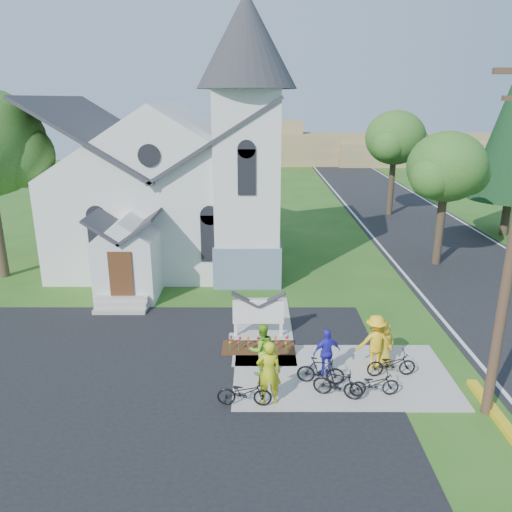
{
  "coord_description": "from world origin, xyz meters",
  "views": [
    {
      "loc": [
        -1.28,
        -13.76,
        8.59
      ],
      "look_at": [
        -1.29,
        5.0,
        2.65
      ],
      "focal_mm": 35.0,
      "sensor_mm": 36.0,
      "label": 1
    }
  ],
  "objects_px": {
    "bike_0": "(244,392)",
    "bike_2": "(391,364)",
    "cyclist_0": "(269,372)",
    "cyclist_2": "(327,352)",
    "cyclist_4": "(384,344)",
    "church_sign": "(258,312)",
    "bike_4": "(374,384)",
    "cyclist_1": "(262,349)",
    "bike_1": "(321,371)",
    "bike_3": "(338,384)",
    "cyclist_3": "(375,342)"
  },
  "relations": [
    {
      "from": "bike_0",
      "to": "bike_2",
      "type": "xyz_separation_m",
      "value": [
        4.68,
        1.63,
        -0.0
      ]
    },
    {
      "from": "cyclist_0",
      "to": "cyclist_2",
      "type": "xyz_separation_m",
      "value": [
        1.9,
        1.56,
        -0.2
      ]
    },
    {
      "from": "cyclist_2",
      "to": "cyclist_4",
      "type": "distance_m",
      "value": 2.07
    },
    {
      "from": "church_sign",
      "to": "bike_2",
      "type": "distance_m",
      "value": 5.11
    },
    {
      "from": "cyclist_4",
      "to": "bike_4",
      "type": "distance_m",
      "value": 2.0
    },
    {
      "from": "bike_0",
      "to": "cyclist_1",
      "type": "bearing_deg",
      "value": -13.88
    },
    {
      "from": "cyclist_2",
      "to": "bike_1",
      "type": "bearing_deg",
      "value": 49.35
    },
    {
      "from": "bike_3",
      "to": "cyclist_3",
      "type": "bearing_deg",
      "value": -21.34
    },
    {
      "from": "bike_2",
      "to": "bike_0",
      "type": "bearing_deg",
      "value": 104.4
    },
    {
      "from": "bike_0",
      "to": "bike_3",
      "type": "bearing_deg",
      "value": -78.92
    },
    {
      "from": "cyclist_1",
      "to": "cyclist_4",
      "type": "height_order",
      "value": "cyclist_1"
    },
    {
      "from": "bike_0",
      "to": "cyclist_3",
      "type": "distance_m",
      "value": 4.77
    },
    {
      "from": "church_sign",
      "to": "bike_3",
      "type": "height_order",
      "value": "church_sign"
    },
    {
      "from": "bike_0",
      "to": "cyclist_1",
      "type": "distance_m",
      "value": 1.88
    },
    {
      "from": "cyclist_3",
      "to": "bike_1",
      "type": "bearing_deg",
      "value": 23.11
    },
    {
      "from": "bike_1",
      "to": "bike_4",
      "type": "bearing_deg",
      "value": -105.07
    },
    {
      "from": "bike_3",
      "to": "cyclist_0",
      "type": "bearing_deg",
      "value": 116.5
    },
    {
      "from": "bike_0",
      "to": "bike_2",
      "type": "distance_m",
      "value": 4.95
    },
    {
      "from": "bike_3",
      "to": "church_sign",
      "type": "bearing_deg",
      "value": 49.65
    },
    {
      "from": "cyclist_3",
      "to": "church_sign",
      "type": "bearing_deg",
      "value": -34.81
    },
    {
      "from": "church_sign",
      "to": "bike_2",
      "type": "height_order",
      "value": "church_sign"
    },
    {
      "from": "cyclist_1",
      "to": "bike_4",
      "type": "distance_m",
      "value": 3.62
    },
    {
      "from": "cyclist_4",
      "to": "bike_4",
      "type": "relative_size",
      "value": 1.02
    },
    {
      "from": "cyclist_2",
      "to": "bike_2",
      "type": "distance_m",
      "value": 2.11
    },
    {
      "from": "bike_3",
      "to": "cyclist_4",
      "type": "bearing_deg",
      "value": -24.48
    },
    {
      "from": "bike_1",
      "to": "cyclist_3",
      "type": "xyz_separation_m",
      "value": [
        1.88,
        0.97,
        0.49
      ]
    },
    {
      "from": "cyclist_4",
      "to": "cyclist_2",
      "type": "bearing_deg",
      "value": 7.45
    },
    {
      "from": "cyclist_0",
      "to": "cyclist_3",
      "type": "distance_m",
      "value": 4.05
    },
    {
      "from": "bike_1",
      "to": "cyclist_4",
      "type": "xyz_separation_m",
      "value": [
        2.23,
        1.15,
        0.33
      ]
    },
    {
      "from": "cyclist_2",
      "to": "bike_3",
      "type": "relative_size",
      "value": 1.05
    },
    {
      "from": "bike_0",
      "to": "bike_1",
      "type": "height_order",
      "value": "bike_1"
    },
    {
      "from": "bike_2",
      "to": "bike_3",
      "type": "relative_size",
      "value": 1.06
    },
    {
      "from": "bike_0",
      "to": "bike_2",
      "type": "height_order",
      "value": "bike_0"
    },
    {
      "from": "bike_2",
      "to": "cyclist_4",
      "type": "xyz_separation_m",
      "value": [
        -0.09,
        0.69,
        0.36
      ]
    },
    {
      "from": "cyclist_3",
      "to": "cyclist_4",
      "type": "distance_m",
      "value": 0.43
    },
    {
      "from": "church_sign",
      "to": "bike_3",
      "type": "distance_m",
      "value": 4.66
    },
    {
      "from": "cyclist_0",
      "to": "cyclist_1",
      "type": "distance_m",
      "value": 1.62
    },
    {
      "from": "cyclist_4",
      "to": "bike_0",
      "type": "bearing_deg",
      "value": 17.14
    },
    {
      "from": "church_sign",
      "to": "bike_4",
      "type": "bearing_deg",
      "value": -48.55
    },
    {
      "from": "bike_0",
      "to": "cyclist_3",
      "type": "xyz_separation_m",
      "value": [
        4.24,
        2.13,
        0.52
      ]
    },
    {
      "from": "cyclist_2",
      "to": "cyclist_4",
      "type": "relative_size",
      "value": 1.02
    },
    {
      "from": "cyclist_2",
      "to": "bike_2",
      "type": "bearing_deg",
      "value": 161.77
    },
    {
      "from": "church_sign",
      "to": "cyclist_1",
      "type": "distance_m",
      "value": 2.66
    },
    {
      "from": "cyclist_2",
      "to": "bike_0",
      "type": "bearing_deg",
      "value": 17.3
    },
    {
      "from": "cyclist_4",
      "to": "bike_4",
      "type": "xyz_separation_m",
      "value": [
        -0.71,
        -1.83,
        -0.38
      ]
    },
    {
      "from": "cyclist_0",
      "to": "cyclist_4",
      "type": "distance_m",
      "value": 4.45
    },
    {
      "from": "church_sign",
      "to": "bike_4",
      "type": "relative_size",
      "value": 1.45
    },
    {
      "from": "bike_0",
      "to": "bike_4",
      "type": "xyz_separation_m",
      "value": [
        3.87,
        0.49,
        -0.02
      ]
    },
    {
      "from": "cyclist_2",
      "to": "cyclist_4",
      "type": "bearing_deg",
      "value": -178.82
    },
    {
      "from": "bike_0",
      "to": "bike_1",
      "type": "relative_size",
      "value": 1.07
    }
  ]
}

